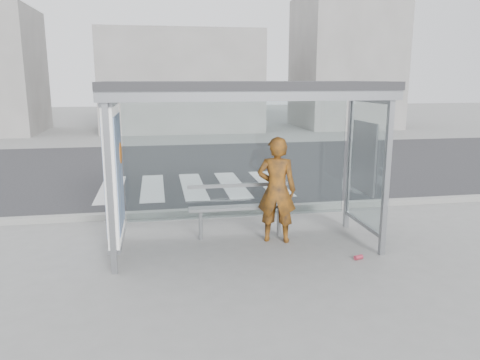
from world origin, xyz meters
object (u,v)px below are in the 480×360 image
object	(u,v)px
bus_shelter	(222,124)
person	(277,190)
soda_can	(358,257)
bench	(240,207)

from	to	relation	value
bus_shelter	person	xyz separation A→B (m)	(0.92, 0.14, -1.11)
person	soda_can	xyz separation A→B (m)	(1.02, -1.03, -0.84)
bench	bus_shelter	bearing A→B (deg)	-129.90
soda_can	bench	bearing A→B (deg)	139.69
bus_shelter	bench	bearing A→B (deg)	50.10
bench	soda_can	bearing A→B (deg)	-40.31
bus_shelter	person	world-z (taller)	bus_shelter
bench	soda_can	distance (m)	2.12
person	bench	distance (m)	0.72
bus_shelter	bench	size ratio (longest dim) A/B	2.44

